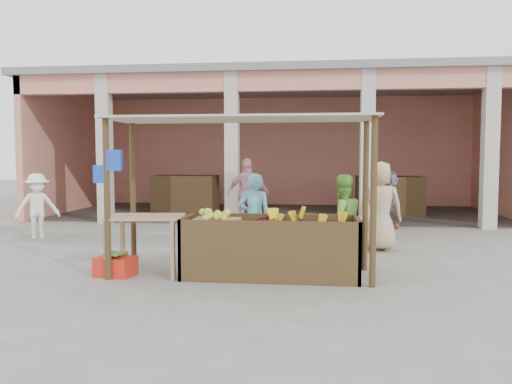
# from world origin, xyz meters

# --- Properties ---
(ground) EXTENTS (60.00, 60.00, 0.00)m
(ground) POSITION_xyz_m (0.00, 0.00, 0.00)
(ground) COLOR slate
(ground) RESTS_ON ground
(market_building) EXTENTS (14.40, 6.40, 4.20)m
(market_building) POSITION_xyz_m (0.05, 8.93, 2.70)
(market_building) COLOR #E38E77
(market_building) RESTS_ON ground
(fruit_stall) EXTENTS (2.60, 0.95, 0.80)m
(fruit_stall) POSITION_xyz_m (0.50, 0.00, 0.40)
(fruit_stall) COLOR #513B20
(fruit_stall) RESTS_ON ground
(stall_awning) EXTENTS (4.09, 1.35, 2.39)m
(stall_awning) POSITION_xyz_m (-0.01, 0.06, 1.98)
(stall_awning) COLOR #513B20
(stall_awning) RESTS_ON ground
(banana_heap) EXTENTS (1.08, 0.59, 0.20)m
(banana_heap) POSITION_xyz_m (1.02, -0.05, 0.90)
(banana_heap) COLOR yellow
(banana_heap) RESTS_ON fruit_stall
(melon_tray) EXTENTS (0.69, 0.60, 0.19)m
(melon_tray) POSITION_xyz_m (-0.33, -0.01, 0.89)
(melon_tray) COLOR #A78356
(melon_tray) RESTS_ON fruit_stall
(berry_heap) EXTENTS (0.41, 0.34, 0.13)m
(berry_heap) POSITION_xyz_m (0.44, 0.04, 0.87)
(berry_heap) COLOR maroon
(berry_heap) RESTS_ON fruit_stall
(side_table) EXTENTS (1.20, 0.88, 0.90)m
(side_table) POSITION_xyz_m (-1.41, -0.05, 0.76)
(side_table) COLOR tan
(side_table) RESTS_ON ground
(papaya_pile) EXTENTS (0.76, 0.43, 0.22)m
(papaya_pile) POSITION_xyz_m (-1.41, -0.05, 1.01)
(papaya_pile) COLOR #4E8A2D
(papaya_pile) RESTS_ON side_table
(red_crate) EXTENTS (0.62, 0.50, 0.29)m
(red_crate) POSITION_xyz_m (-1.84, -0.22, 0.14)
(red_crate) COLOR red
(red_crate) RESTS_ON ground
(plantain_bundle) EXTENTS (0.44, 0.31, 0.09)m
(plantain_bundle) POSITION_xyz_m (-1.84, -0.22, 0.33)
(plantain_bundle) COLOR #4D8831
(plantain_bundle) RESTS_ON red_crate
(produce_sacks) EXTENTS (1.03, 0.77, 0.63)m
(produce_sacks) POSITION_xyz_m (2.94, 5.36, 0.31)
(produce_sacks) COLOR maroon
(produce_sacks) RESTS_ON ground
(vendor_blue) EXTENTS (0.67, 0.53, 1.62)m
(vendor_blue) POSITION_xyz_m (0.14, 1.02, 0.81)
(vendor_blue) COLOR #67C3E6
(vendor_blue) RESTS_ON ground
(vendor_green) EXTENTS (0.88, 0.72, 1.60)m
(vendor_green) POSITION_xyz_m (1.60, 0.80, 0.80)
(vendor_green) COLOR #7BC847
(vendor_green) RESTS_ON ground
(motorcycle) EXTENTS (1.23, 2.15, 1.06)m
(motorcycle) POSITION_xyz_m (1.27, 2.01, 0.53)
(motorcycle) COLOR maroon
(motorcycle) RESTS_ON ground
(shopper_a) EXTENTS (1.09, 1.02, 1.55)m
(shopper_a) POSITION_xyz_m (-4.92, 2.97, 0.78)
(shopper_a) COLOR white
(shopper_a) RESTS_ON ground
(shopper_b) EXTENTS (1.15, 0.67, 1.89)m
(shopper_b) POSITION_xyz_m (-0.49, 4.98, 0.94)
(shopper_b) COLOR #C58293
(shopper_b) RESTS_ON ground
(shopper_c) EXTENTS (0.93, 0.61, 1.90)m
(shopper_c) POSITION_xyz_m (2.41, 2.34, 0.95)
(shopper_c) COLOR tan
(shopper_c) RESTS_ON ground
(shopper_d) EXTENTS (0.91, 1.53, 1.55)m
(shopper_d) POSITION_xyz_m (3.05, 5.46, 0.78)
(shopper_d) COLOR #51525F
(shopper_d) RESTS_ON ground
(shopper_f) EXTENTS (0.93, 0.81, 1.66)m
(shopper_f) POSITION_xyz_m (2.66, 3.92, 0.83)
(shopper_f) COLOR gray
(shopper_f) RESTS_ON ground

